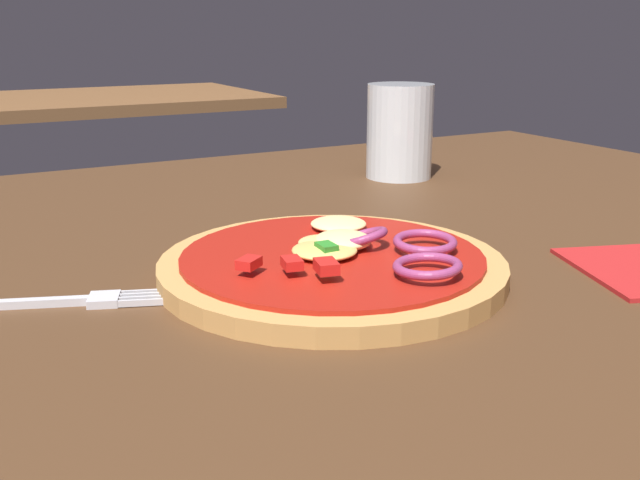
# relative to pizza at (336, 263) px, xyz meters

# --- Properties ---
(dining_table) EXTENTS (1.18, 0.99, 0.03)m
(dining_table) POSITION_rel_pizza_xyz_m (-0.00, -0.03, -0.02)
(dining_table) COLOR #4C301C
(dining_table) RESTS_ON ground
(pizza) EXTENTS (0.23, 0.23, 0.03)m
(pizza) POSITION_rel_pizza_xyz_m (0.00, 0.00, 0.00)
(pizza) COLOR tan
(pizza) RESTS_ON dining_table
(fork) EXTENTS (0.16, 0.07, 0.00)m
(fork) POSITION_rel_pizza_xyz_m (-0.18, 0.04, -0.01)
(fork) COLOR silver
(fork) RESTS_ON dining_table
(beer_glass) EXTENTS (0.07, 0.07, 0.10)m
(beer_glass) POSITION_rel_pizza_xyz_m (0.22, 0.25, 0.04)
(beer_glass) COLOR silver
(beer_glass) RESTS_ON dining_table
(background_table) EXTENTS (0.73, 0.49, 0.03)m
(background_table) POSITION_rel_pizza_xyz_m (0.16, 1.38, -0.02)
(background_table) COLOR brown
(background_table) RESTS_ON ground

